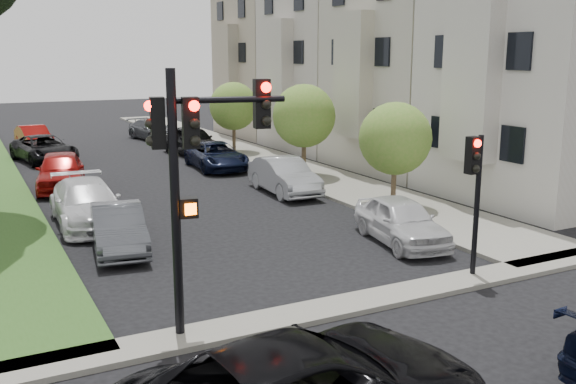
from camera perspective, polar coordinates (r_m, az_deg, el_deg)
name	(u,v)px	position (r m, az deg, el deg)	size (l,w,h in m)	color
ground	(407,343)	(12.82, 10.55, -13.04)	(140.00, 140.00, 0.00)	black
sidewalk_right	(240,151)	(36.32, -4.25, 3.66)	(3.50, 44.00, 0.12)	gray
sidewalk_cross	(351,304)	(14.28, 5.60, -9.91)	(60.00, 1.00, 0.12)	gray
house_a	(554,11)	(26.11, 22.57, 14.61)	(7.70, 7.55, 15.97)	#A79F8D
house_b	(422,21)	(31.53, 11.85, 14.69)	(7.70, 7.55, 15.97)	#BBB288
house_c	(338,27)	(37.67, 4.46, 14.45)	(7.70, 7.55, 15.97)	beige
house_d	(279,31)	(44.24, -0.79, 14.14)	(7.70, 7.55, 15.97)	#A09A92
small_tree_a	(395,139)	(22.64, 9.51, 4.70)	(2.54, 2.54, 3.81)	#3E2F22
small_tree_b	(304,116)	(28.17, 1.43, 6.77)	(2.77, 2.77, 4.15)	#3E2F22
small_tree_c	(233,106)	(35.43, -4.87, 7.60)	(2.62, 2.62, 3.93)	#3E2F22
traffic_signal_main	(194,155)	(12.10, -8.34, 3.25)	(2.53, 0.68, 5.17)	black
traffic_signal_secondary	(475,180)	(15.89, 16.27, 1.02)	(0.44, 0.36, 3.55)	black
car_parked_0	(401,221)	(18.93, 10.04, -2.52)	(1.60, 3.97, 1.35)	silver
car_parked_1	(284,176)	(25.29, -0.34, 1.44)	(1.49, 4.28, 1.41)	#999BA0
car_parked_2	(216,156)	(30.92, -6.38, 3.22)	(2.14, 4.64, 1.29)	black
car_parked_3	(192,141)	(35.33, -8.52, 4.53)	(1.88, 4.68, 1.59)	black
car_parked_4	(152,130)	(42.32, -11.96, 5.43)	(1.79, 4.40, 1.28)	#3F4247
car_parked_5	(118,228)	(18.55, -14.85, -3.15)	(1.36, 3.91, 1.29)	#3F4247
car_parked_6	(87,203)	(21.61, -17.43, -0.97)	(2.00, 4.92, 1.43)	silver
car_parked_7	(61,171)	(27.61, -19.55, 1.78)	(1.82, 4.52, 1.54)	maroon
car_parked_8	(44,149)	(34.97, -20.85, 3.60)	(2.27, 4.92, 1.37)	black
car_parked_9	(34,137)	(40.26, -21.66, 4.55)	(1.42, 4.06, 1.34)	maroon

